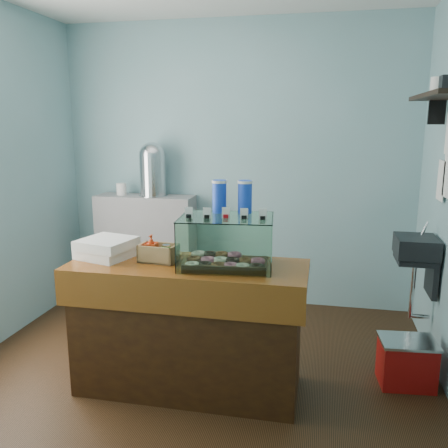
% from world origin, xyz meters
% --- Properties ---
extents(ground, '(3.50, 3.50, 0.00)m').
position_xyz_m(ground, '(0.00, 0.00, 0.00)').
color(ground, black).
rests_on(ground, ground).
extents(room_shell, '(3.54, 3.04, 2.82)m').
position_xyz_m(room_shell, '(0.03, 0.01, 1.71)').
color(room_shell, '#75A5AA').
rests_on(room_shell, ground).
extents(counter, '(1.60, 0.60, 0.90)m').
position_xyz_m(counter, '(0.00, -0.25, 0.46)').
color(counter, '#3E210B').
rests_on(counter, ground).
extents(back_shelf, '(1.00, 0.32, 1.10)m').
position_xyz_m(back_shelf, '(-0.90, 1.32, 0.55)').
color(back_shelf, gray).
rests_on(back_shelf, ground).
extents(display_case, '(0.64, 0.50, 0.55)m').
position_xyz_m(display_case, '(0.26, -0.20, 1.07)').
color(display_case, '#331F0F').
rests_on(display_case, counter).
extents(condiment_crate, '(0.26, 0.17, 0.18)m').
position_xyz_m(condiment_crate, '(-0.22, -0.23, 0.97)').
color(condiment_crate, tan).
rests_on(condiment_crate, counter).
extents(pastry_boxes, '(0.41, 0.42, 0.13)m').
position_xyz_m(pastry_boxes, '(-0.60, -0.20, 0.97)').
color(pastry_boxes, white).
rests_on(pastry_boxes, counter).
extents(coffee_urn, '(0.29, 0.29, 0.54)m').
position_xyz_m(coffee_urn, '(-0.80, 1.31, 1.38)').
color(coffee_urn, silver).
rests_on(coffee_urn, back_shelf).
extents(red_cooler, '(0.41, 0.33, 0.34)m').
position_xyz_m(red_cooler, '(1.50, 0.10, 0.17)').
color(red_cooler, '#B4110E').
rests_on(red_cooler, ground).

